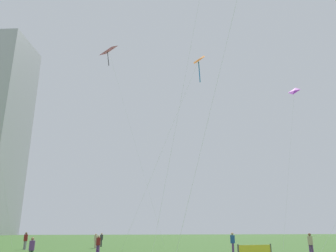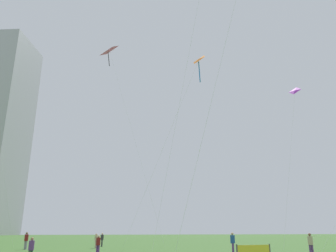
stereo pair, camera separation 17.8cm
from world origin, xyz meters
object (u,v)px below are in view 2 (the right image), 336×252
at_px(person_standing_0, 98,243).
at_px(kite_flying_0, 109,52).
at_px(person_standing_2, 311,243).
at_px(person_standing_6, 233,241).
at_px(person_standing_3, 31,248).
at_px(person_standing_5, 96,240).
at_px(person_standing_1, 102,239).
at_px(person_standing_4, 26,239).
at_px(kite_flying_4, 198,62).
at_px(kite_flying_6, 295,92).

distance_m(person_standing_0, kite_flying_0, 33.76).
height_order(person_standing_0, person_standing_2, person_standing_2).
relative_size(person_standing_2, person_standing_6, 0.98).
height_order(person_standing_3, person_standing_5, person_standing_5).
bearing_deg(person_standing_0, person_standing_5, -65.02).
distance_m(person_standing_1, person_standing_6, 19.37).
bearing_deg(kite_flying_0, person_standing_4, -133.90).
bearing_deg(person_standing_2, person_standing_4, -16.18).
height_order(kite_flying_0, kite_flying_4, kite_flying_0).
bearing_deg(person_standing_3, person_standing_6, 158.26).
relative_size(person_standing_3, person_standing_6, 0.86).
distance_m(person_standing_0, person_standing_3, 7.67).
distance_m(person_standing_0, person_standing_4, 12.67).
distance_m(person_standing_1, person_standing_2, 25.60).
bearing_deg(person_standing_1, person_standing_2, -150.74).
distance_m(person_standing_0, kite_flying_6, 32.73).
xyz_separation_m(person_standing_4, person_standing_6, (19.60, -10.76, 0.01)).
height_order(person_standing_3, person_standing_4, person_standing_4).
height_order(person_standing_5, person_standing_6, person_standing_6).
bearing_deg(person_standing_0, kite_flying_6, -139.93).
height_order(person_standing_0, kite_flying_0, kite_flying_0).
xyz_separation_m(person_standing_0, person_standing_2, (16.98, -4.62, 0.09)).
relative_size(person_standing_6, kite_flying_0, 0.06).
xyz_separation_m(person_standing_5, kite_flying_0, (0.18, 6.59, 28.60)).
height_order(person_standing_4, kite_flying_6, kite_flying_6).
xyz_separation_m(person_standing_3, kite_flying_4, (13.75, 7.12, 18.55)).
height_order(person_standing_1, person_standing_2, person_standing_2).
bearing_deg(kite_flying_4, person_standing_4, 151.86).
height_order(person_standing_2, kite_flying_0, kite_flying_0).
relative_size(person_standing_2, person_standing_3, 1.13).
height_order(person_standing_2, person_standing_4, person_standing_4).
height_order(person_standing_5, kite_flying_6, kite_flying_6).
bearing_deg(person_standing_4, person_standing_2, -4.51).
relative_size(person_standing_3, kite_flying_0, 0.05).
bearing_deg(kite_flying_6, kite_flying_0, 158.05).
distance_m(person_standing_0, kite_flying_4, 20.85).
bearing_deg(person_standing_0, person_standing_4, -28.75).
height_order(person_standing_5, kite_flying_0, kite_flying_0).
xyz_separation_m(person_standing_3, kite_flying_0, (4.03, 24.34, 28.63)).
bearing_deg(person_standing_0, person_standing_3, 80.11).
xyz_separation_m(person_standing_0, kite_flying_6, (25.32, 7.65, 19.28)).
bearing_deg(person_standing_1, person_standing_6, -155.01).
height_order(person_standing_1, person_standing_4, person_standing_4).
bearing_deg(kite_flying_0, person_standing_2, -52.75).
relative_size(person_standing_2, kite_flying_4, 0.09).
xyz_separation_m(person_standing_5, kite_flying_6, (25.66, -3.68, 19.28)).
xyz_separation_m(person_standing_2, person_standing_3, (-21.17, -1.80, -0.12)).
bearing_deg(kite_flying_4, person_standing_0, -175.79).
bearing_deg(person_standing_5, person_standing_4, -100.83).
bearing_deg(person_standing_2, person_standing_0, -0.90).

